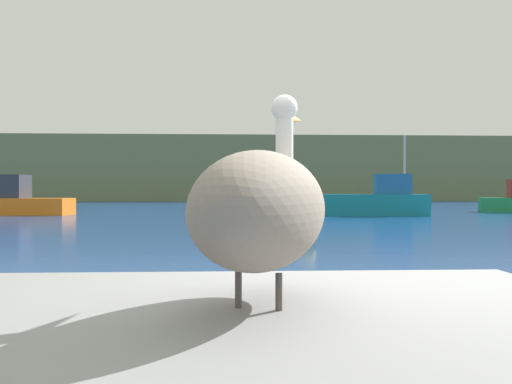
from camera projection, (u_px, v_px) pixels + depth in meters
name	position (u px, v px, depth m)	size (l,w,h in m)	color
hillside_backdrop	(237.00, 170.00, 75.80)	(140.00, 13.28, 8.64)	#6B7A51
pelican	(263.00, 209.00, 2.36)	(0.87, 1.38, 0.99)	gray
fishing_boat_orange	(20.00, 202.00, 30.15)	(5.65, 2.51, 4.21)	orange
fishing_boat_teal	(375.00, 201.00, 29.58)	(6.25, 2.76, 4.40)	teal
mooring_buoy	(307.00, 234.00, 13.73)	(0.50, 0.50, 0.50)	yellow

